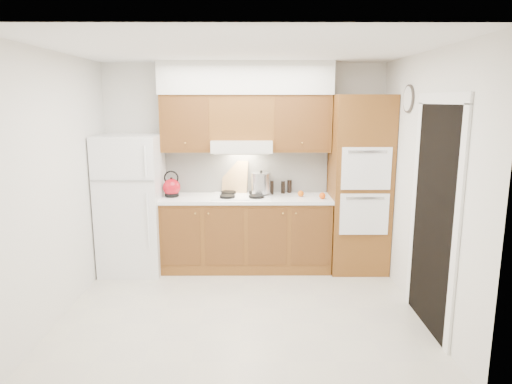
# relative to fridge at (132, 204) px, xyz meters

# --- Properties ---
(floor) EXTENTS (3.60, 3.60, 0.00)m
(floor) POSITION_rel_fridge_xyz_m (1.41, -1.14, -0.86)
(floor) COLOR beige
(floor) RESTS_ON ground
(ceiling) EXTENTS (3.60, 3.60, 0.00)m
(ceiling) POSITION_rel_fridge_xyz_m (1.41, -1.14, 1.74)
(ceiling) COLOR white
(ceiling) RESTS_ON wall_back
(wall_back) EXTENTS (3.60, 0.02, 2.60)m
(wall_back) POSITION_rel_fridge_xyz_m (1.41, 0.36, 0.44)
(wall_back) COLOR silver
(wall_back) RESTS_ON floor
(wall_left) EXTENTS (0.02, 3.00, 2.60)m
(wall_left) POSITION_rel_fridge_xyz_m (-0.40, -1.14, 0.44)
(wall_left) COLOR silver
(wall_left) RESTS_ON floor
(wall_right) EXTENTS (0.02, 3.00, 2.60)m
(wall_right) POSITION_rel_fridge_xyz_m (3.21, -1.14, 0.44)
(wall_right) COLOR silver
(wall_right) RESTS_ON floor
(fridge) EXTENTS (0.75, 0.72, 1.72)m
(fridge) POSITION_rel_fridge_xyz_m (0.00, 0.00, 0.00)
(fridge) COLOR white
(fridge) RESTS_ON floor
(base_cabinets) EXTENTS (2.11, 0.60, 0.90)m
(base_cabinets) POSITION_rel_fridge_xyz_m (1.43, 0.06, -0.41)
(base_cabinets) COLOR brown
(base_cabinets) RESTS_ON floor
(countertop) EXTENTS (2.13, 0.62, 0.04)m
(countertop) POSITION_rel_fridge_xyz_m (1.43, 0.05, 0.06)
(countertop) COLOR white
(countertop) RESTS_ON base_cabinets
(backsplash) EXTENTS (2.11, 0.03, 0.56)m
(backsplash) POSITION_rel_fridge_xyz_m (1.43, 0.34, 0.36)
(backsplash) COLOR white
(backsplash) RESTS_ON countertop
(oven_cabinet) EXTENTS (0.70, 0.65, 2.20)m
(oven_cabinet) POSITION_rel_fridge_xyz_m (2.85, 0.03, 0.24)
(oven_cabinet) COLOR brown
(oven_cabinet) RESTS_ON floor
(upper_cab_left) EXTENTS (0.63, 0.33, 0.70)m
(upper_cab_left) POSITION_rel_fridge_xyz_m (0.69, 0.19, 0.99)
(upper_cab_left) COLOR brown
(upper_cab_left) RESTS_ON wall_back
(upper_cab_right) EXTENTS (0.73, 0.33, 0.70)m
(upper_cab_right) POSITION_rel_fridge_xyz_m (2.12, 0.19, 0.99)
(upper_cab_right) COLOR brown
(upper_cab_right) RESTS_ON wall_back
(range_hood) EXTENTS (0.75, 0.45, 0.15)m
(range_hood) POSITION_rel_fridge_xyz_m (1.38, 0.13, 0.71)
(range_hood) COLOR silver
(range_hood) RESTS_ON wall_back
(upper_cab_over_hood) EXTENTS (0.75, 0.33, 0.55)m
(upper_cab_over_hood) POSITION_rel_fridge_xyz_m (1.38, 0.19, 1.06)
(upper_cab_over_hood) COLOR brown
(upper_cab_over_hood) RESTS_ON range_hood
(soffit) EXTENTS (2.13, 0.36, 0.40)m
(soffit) POSITION_rel_fridge_xyz_m (1.43, 0.18, 1.54)
(soffit) COLOR silver
(soffit) RESTS_ON wall_back
(cooktop) EXTENTS (0.74, 0.50, 0.01)m
(cooktop) POSITION_rel_fridge_xyz_m (1.38, 0.07, 0.09)
(cooktop) COLOR white
(cooktop) RESTS_ON countertop
(doorway) EXTENTS (0.02, 0.90, 2.10)m
(doorway) POSITION_rel_fridge_xyz_m (3.19, -1.49, 0.19)
(doorway) COLOR black
(doorway) RESTS_ON floor
(wall_clock) EXTENTS (0.02, 0.30, 0.30)m
(wall_clock) POSITION_rel_fridge_xyz_m (3.19, -0.59, 1.29)
(wall_clock) COLOR #3F3833
(wall_clock) RESTS_ON wall_right
(kettle) EXTENTS (0.27, 0.27, 0.22)m
(kettle) POSITION_rel_fridge_xyz_m (0.49, 0.06, 0.20)
(kettle) COLOR maroon
(kettle) RESTS_ON countertop
(cutting_board) EXTENTS (0.35, 0.19, 0.44)m
(cutting_board) POSITION_rel_fridge_xyz_m (1.28, 0.30, 0.28)
(cutting_board) COLOR tan
(cutting_board) RESTS_ON countertop
(stock_pot) EXTENTS (0.31, 0.31, 0.25)m
(stock_pot) POSITION_rel_fridge_xyz_m (1.62, 0.15, 0.24)
(stock_pot) COLOR #B2B2B7
(stock_pot) RESTS_ON cooktop
(condiment_a) EXTENTS (0.06, 0.06, 0.18)m
(condiment_a) POSITION_rel_fridge_xyz_m (1.76, 0.20, 0.17)
(condiment_a) COLOR black
(condiment_a) RESTS_ON countertop
(condiment_b) EXTENTS (0.06, 0.06, 0.16)m
(condiment_b) POSITION_rel_fridge_xyz_m (1.91, 0.26, 0.16)
(condiment_b) COLOR black
(condiment_b) RESTS_ON countertop
(condiment_c) EXTENTS (0.08, 0.08, 0.17)m
(condiment_c) POSITION_rel_fridge_xyz_m (2.00, 0.31, 0.16)
(condiment_c) COLOR black
(condiment_c) RESTS_ON countertop
(orange_near) EXTENTS (0.10, 0.10, 0.08)m
(orange_near) POSITION_rel_fridge_xyz_m (2.37, -0.08, 0.12)
(orange_near) COLOR #E04A0B
(orange_near) RESTS_ON countertop
(orange_far) EXTENTS (0.08, 0.08, 0.08)m
(orange_far) POSITION_rel_fridge_xyz_m (2.12, 0.06, 0.12)
(orange_far) COLOR #DE5F0B
(orange_far) RESTS_ON countertop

